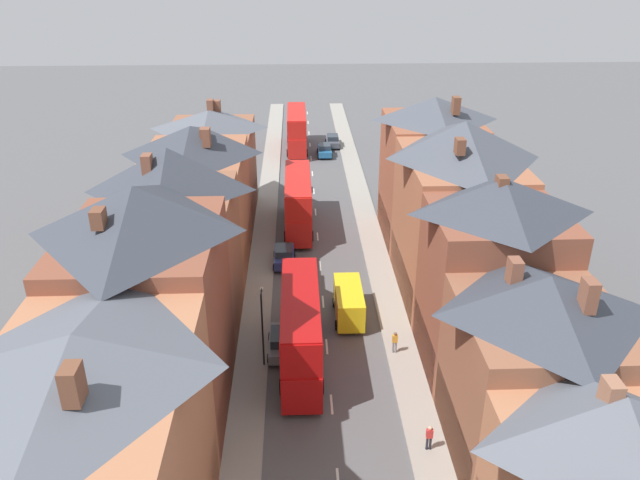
% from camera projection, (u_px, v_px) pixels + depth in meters
% --- Properties ---
extents(pavement_left, '(2.20, 104.00, 0.14)m').
position_uv_depth(pavement_left, '(265.00, 228.00, 61.07)').
color(pavement_left, gray).
rests_on(pavement_left, ground).
extents(pavement_right, '(2.20, 104.00, 0.14)m').
position_uv_depth(pavement_right, '(369.00, 226.00, 61.43)').
color(pavement_right, gray).
rests_on(pavement_right, ground).
extents(centre_line_dashes, '(0.14, 97.80, 0.01)m').
position_uv_depth(centre_line_dashes, '(318.00, 236.00, 59.47)').
color(centre_line_dashes, silver).
rests_on(centre_line_dashes, ground).
extents(terrace_row_left, '(8.00, 59.43, 14.24)m').
position_uv_depth(terrace_row_left, '(166.00, 281.00, 38.90)').
color(terrace_row_left, '#A36042').
rests_on(terrace_row_left, ground).
extents(terrace_row_right, '(8.00, 51.72, 13.90)m').
position_uv_depth(terrace_row_right, '(493.00, 283.00, 38.68)').
color(terrace_row_right, brown).
rests_on(terrace_row_right, ground).
extents(double_decker_bus_lead, '(2.74, 10.80, 5.30)m').
position_uv_depth(double_decker_bus_lead, '(297.00, 129.00, 83.27)').
color(double_decker_bus_lead, red).
rests_on(double_decker_bus_lead, ground).
extents(double_decker_bus_mid_street, '(2.74, 10.80, 5.30)m').
position_uv_depth(double_decker_bus_mid_street, '(298.00, 201.00, 60.07)').
color(double_decker_bus_mid_street, red).
rests_on(double_decker_bus_mid_street, ground).
extents(double_decker_bus_far_approaching, '(2.74, 10.80, 5.30)m').
position_uv_depth(double_decker_bus_far_approaching, '(300.00, 328.00, 40.25)').
color(double_decker_bus_far_approaching, '#B70F0F').
rests_on(double_decker_bus_far_approaching, ground).
extents(car_near_silver, '(1.90, 3.88, 1.71)m').
position_uv_depth(car_near_silver, '(284.00, 255.00, 53.97)').
color(car_near_silver, navy).
rests_on(car_near_silver, ground).
extents(car_parked_left_a, '(1.90, 4.33, 1.62)m').
position_uv_depth(car_parked_left_a, '(333.00, 140.00, 85.56)').
color(car_parked_left_a, '#4C515B').
rests_on(car_parked_left_a, ground).
extents(car_parked_right_a, '(1.90, 3.85, 1.64)m').
position_uv_depth(car_parked_right_a, '(298.00, 184.00, 70.08)').
color(car_parked_right_a, silver).
rests_on(car_parked_right_a, ground).
extents(car_mid_black, '(1.90, 4.14, 1.59)m').
position_uv_depth(car_mid_black, '(282.00, 341.00, 42.41)').
color(car_mid_black, gray).
rests_on(car_mid_black, ground).
extents(car_parked_left_b, '(1.90, 4.21, 1.63)m').
position_uv_depth(car_parked_left_b, '(325.00, 150.00, 81.70)').
color(car_parked_left_b, '#236093').
rests_on(car_parked_left_b, ground).
extents(delivery_van, '(2.20, 5.20, 2.41)m').
position_uv_depth(delivery_van, '(349.00, 302.00, 46.06)').
color(delivery_van, yellow).
rests_on(delivery_van, ground).
extents(pedestrian_near_right, '(0.36, 0.22, 1.61)m').
position_uv_depth(pedestrian_near_right, '(429.00, 436.00, 33.91)').
color(pedestrian_near_right, '#23232D').
rests_on(pedestrian_near_right, pavement_right).
extents(pedestrian_mid_left, '(0.36, 0.22, 1.61)m').
position_uv_depth(pedestrian_mid_left, '(395.00, 341.00, 42.03)').
color(pedestrian_mid_left, gray).
rests_on(pedestrian_mid_left, pavement_right).
extents(street_lamp, '(0.20, 1.12, 5.50)m').
position_uv_depth(street_lamp, '(262.00, 324.00, 39.98)').
color(street_lamp, black).
rests_on(street_lamp, ground).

